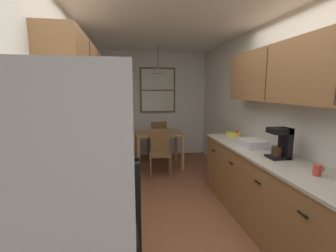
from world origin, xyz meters
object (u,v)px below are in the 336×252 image
(trash_bin, at_px, (125,164))
(fruit_bowl, at_px, (234,134))
(mug_spare, at_px, (317,170))
(dish_rack, at_px, (253,143))
(table_serving_bowl, at_px, (154,132))
(coffee_maker, at_px, (281,142))
(stove_range, at_px, (80,249))
(dining_chair_near, at_px, (160,150))
(dining_chair_far, at_px, (158,138))
(dining_table, at_px, (159,138))
(microwave_over_range, at_px, (52,89))
(storage_canister, at_px, (89,158))

(trash_bin, distance_m, fruit_bowl, 2.01)
(mug_spare, bearing_deg, dish_rack, 91.79)
(table_serving_bowl, bearing_deg, coffee_maker, -66.77)
(stove_range, bearing_deg, dining_chair_near, 69.85)
(trash_bin, bearing_deg, dining_chair_far, 58.14)
(dining_table, relative_size, table_serving_bowl, 5.17)
(coffee_maker, xyz_separation_m, fruit_bowl, (0.03, 1.23, -0.14))
(trash_bin, xyz_separation_m, mug_spare, (1.72, -2.50, 0.65))
(table_serving_bowl, bearing_deg, dining_chair_far, 76.31)
(mug_spare, xyz_separation_m, fruit_bowl, (0.04, 1.77, -0.01))
(stove_range, xyz_separation_m, dining_table, (1.01, 3.21, 0.15))
(stove_range, bearing_deg, trash_bin, 83.42)
(microwave_over_range, distance_m, mug_spare, 2.24)
(coffee_maker, height_order, table_serving_bowl, coffee_maker)
(stove_range, distance_m, fruit_bowl, 2.78)
(fruit_bowl, distance_m, table_serving_bowl, 1.78)
(dining_chair_near, xyz_separation_m, dish_rack, (1.02, -1.52, 0.45))
(trash_bin, distance_m, table_serving_bowl, 0.99)
(trash_bin, bearing_deg, stove_range, -96.58)
(dining_chair_near, xyz_separation_m, fruit_bowl, (1.09, -0.80, 0.44))
(dining_table, relative_size, trash_bin, 1.62)
(dining_chair_near, bearing_deg, fruit_bowl, -36.01)
(dining_table, distance_m, dish_rack, 2.35)
(stove_range, height_order, mug_spare, stove_range)
(dish_rack, bearing_deg, dining_table, 114.65)
(coffee_maker, bearing_deg, dining_table, 111.22)
(microwave_over_range, bearing_deg, storage_canister, 80.16)
(mug_spare, bearing_deg, dining_chair_near, 112.31)
(microwave_over_range, distance_m, dining_table, 3.55)
(microwave_over_range, xyz_separation_m, trash_bin, (0.41, 2.55, -1.36))
(stove_range, distance_m, storage_canister, 0.81)
(coffee_maker, height_order, fruit_bowl, coffee_maker)
(dining_table, relative_size, dish_rack, 2.81)
(dining_chair_near, bearing_deg, table_serving_bowl, 94.57)
(stove_range, xyz_separation_m, mug_spare, (2.01, 0.05, 0.48))
(microwave_over_range, height_order, dish_rack, microwave_over_range)
(microwave_over_range, xyz_separation_m, dish_rack, (2.09, 1.09, -0.71))
(stove_range, xyz_separation_m, dining_chair_near, (0.96, 2.61, 0.03))
(storage_canister, bearing_deg, table_serving_bowl, 70.15)
(fruit_bowl, distance_m, dish_rack, 0.73)
(stove_range, distance_m, table_serving_bowl, 3.31)
(fruit_bowl, bearing_deg, dining_chair_near, 143.99)
(storage_canister, distance_m, fruit_bowl, 2.38)
(microwave_over_range, xyz_separation_m, dining_table, (1.12, 3.21, -1.04))
(dining_chair_far, bearing_deg, microwave_over_range, -107.27)
(stove_range, distance_m, dining_chair_near, 2.78)
(dining_table, xyz_separation_m, storage_canister, (-1.01, -2.58, 0.37))
(dining_chair_far, relative_size, dish_rack, 2.65)
(stove_range, height_order, coffee_maker, coffee_maker)
(dining_chair_far, bearing_deg, storage_canister, -108.67)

